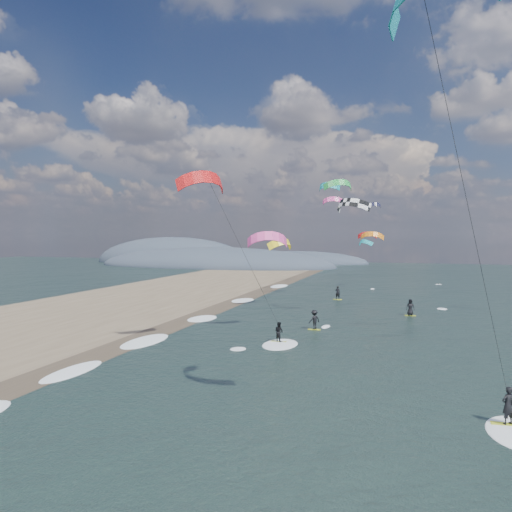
% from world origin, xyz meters
% --- Properties ---
extents(ground, '(260.00, 260.00, 0.00)m').
position_xyz_m(ground, '(0.00, 0.00, 0.00)').
color(ground, black).
rests_on(ground, ground).
extents(wet_sand_strip, '(3.00, 240.00, 0.00)m').
position_xyz_m(wet_sand_strip, '(-12.00, 10.00, 0.00)').
color(wet_sand_strip, '#382D23').
rests_on(wet_sand_strip, ground).
extents(coastal_hills, '(80.00, 41.00, 15.00)m').
position_xyz_m(coastal_hills, '(-44.84, 107.86, 0.00)').
color(coastal_hills, '#3D4756').
rests_on(coastal_hills, ground).
extents(kitesurfer_near_a, '(7.81, 9.26, 17.88)m').
position_xyz_m(kitesurfer_near_a, '(9.87, -0.48, 13.68)').
color(kitesurfer_near_a, '#B0BC21').
rests_on(kitesurfer_near_a, ground).
extents(kitesurfer_near_b, '(6.78, 9.09, 13.41)m').
position_xyz_m(kitesurfer_near_b, '(-3.23, 13.65, 8.38)').
color(kitesurfer_near_b, '#B0BC21').
rests_on(kitesurfer_near_b, ground).
extents(far_kitesurfers, '(10.06, 21.74, 1.76)m').
position_xyz_m(far_kitesurfers, '(3.13, 30.75, 0.88)').
color(far_kitesurfers, '#B0BC21').
rests_on(far_kitesurfers, ground).
extents(bg_kite_field, '(10.72, 69.79, 9.39)m').
position_xyz_m(bg_kite_field, '(-0.23, 52.29, 11.02)').
color(bg_kite_field, '#D83F8C').
rests_on(bg_kite_field, ground).
extents(shoreline_surf, '(2.40, 79.40, 0.11)m').
position_xyz_m(shoreline_surf, '(-10.80, 14.75, 0.00)').
color(shoreline_surf, white).
rests_on(shoreline_surf, ground).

